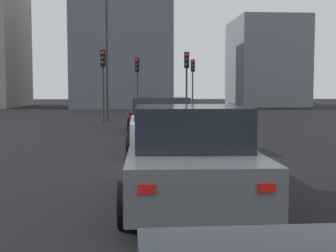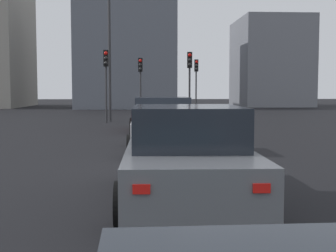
{
  "view_description": "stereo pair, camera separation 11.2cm",
  "coord_description": "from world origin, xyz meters",
  "px_view_note": "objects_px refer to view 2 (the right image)",
  "views": [
    {
      "loc": [
        -10.84,
        0.65,
        1.84
      ],
      "look_at": [
        -0.25,
        -0.07,
        1.01
      ],
      "focal_mm": 49.9,
      "sensor_mm": 36.0,
      "label": 1
    },
    {
      "loc": [
        -10.85,
        0.54,
        1.84
      ],
      "look_at": [
        -0.25,
        -0.07,
        1.01
      ],
      "focal_mm": 49.9,
      "sensor_mm": 36.0,
      "label": 2
    }
  ],
  "objects_px": {
    "traffic_light_far_right": "(140,75)",
    "street_lamp_kerbside": "(109,39)",
    "traffic_light_near_right": "(196,75)",
    "traffic_light_far_left": "(190,72)",
    "car_white_second": "(161,125)",
    "car_grey_third": "(186,156)",
    "traffic_light_near_left": "(106,71)",
    "car_maroon_lead": "(154,114)"
  },
  "relations": [
    {
      "from": "car_maroon_lead",
      "to": "traffic_light_near_left",
      "type": "relative_size",
      "value": 1.14
    },
    {
      "from": "traffic_light_far_right",
      "to": "car_grey_third",
      "type": "bearing_deg",
      "value": 5.86
    },
    {
      "from": "car_maroon_lead",
      "to": "traffic_light_far_left",
      "type": "xyz_separation_m",
      "value": [
        5.16,
        -2.19,
        2.14
      ]
    },
    {
      "from": "street_lamp_kerbside",
      "to": "traffic_light_near_left",
      "type": "bearing_deg",
      "value": 172.3
    },
    {
      "from": "car_maroon_lead",
      "to": "traffic_light_far_right",
      "type": "relative_size",
      "value": 1.17
    },
    {
      "from": "car_white_second",
      "to": "traffic_light_far_left",
      "type": "xyz_separation_m",
      "value": [
        12.71,
        -2.16,
        2.08
      ]
    },
    {
      "from": "traffic_light_far_left",
      "to": "street_lamp_kerbside",
      "type": "bearing_deg",
      "value": -91.71
    },
    {
      "from": "car_white_second",
      "to": "traffic_light_near_right",
      "type": "relative_size",
      "value": 1.08
    },
    {
      "from": "traffic_light_far_left",
      "to": "car_white_second",
      "type": "bearing_deg",
      "value": -6.15
    },
    {
      "from": "car_white_second",
      "to": "traffic_light_far_left",
      "type": "bearing_deg",
      "value": -9.41
    },
    {
      "from": "car_maroon_lead",
      "to": "traffic_light_far_left",
      "type": "bearing_deg",
      "value": -20.89
    },
    {
      "from": "traffic_light_far_left",
      "to": "car_grey_third",
      "type": "bearing_deg",
      "value": -2.6
    },
    {
      "from": "traffic_light_near_left",
      "to": "street_lamp_kerbside",
      "type": "height_order",
      "value": "street_lamp_kerbside"
    },
    {
      "from": "traffic_light_near_left",
      "to": "traffic_light_far_right",
      "type": "bearing_deg",
      "value": 153.58
    },
    {
      "from": "traffic_light_near_right",
      "to": "traffic_light_far_left",
      "type": "height_order",
      "value": "traffic_light_near_right"
    },
    {
      "from": "car_white_second",
      "to": "traffic_light_near_right",
      "type": "distance_m",
      "value": 21.72
    },
    {
      "from": "car_grey_third",
      "to": "traffic_light_far_right",
      "type": "xyz_separation_m",
      "value": [
        23.24,
        0.76,
        2.05
      ]
    },
    {
      "from": "traffic_light_far_right",
      "to": "car_white_second",
      "type": "bearing_deg",
      "value": 6.15
    },
    {
      "from": "car_maroon_lead",
      "to": "car_white_second",
      "type": "distance_m",
      "value": 7.55
    },
    {
      "from": "traffic_light_far_left",
      "to": "street_lamp_kerbside",
      "type": "distance_m",
      "value": 4.94
    },
    {
      "from": "car_grey_third",
      "to": "traffic_light_far_right",
      "type": "bearing_deg",
      "value": 2.96
    },
    {
      "from": "street_lamp_kerbside",
      "to": "car_white_second",
      "type": "bearing_deg",
      "value": -169.71
    },
    {
      "from": "traffic_light_near_right",
      "to": "traffic_light_far_right",
      "type": "height_order",
      "value": "traffic_light_near_right"
    },
    {
      "from": "car_white_second",
      "to": "street_lamp_kerbside",
      "type": "height_order",
      "value": "street_lamp_kerbside"
    },
    {
      "from": "traffic_light_far_right",
      "to": "street_lamp_kerbside",
      "type": "distance_m",
      "value": 4.57
    },
    {
      "from": "car_maroon_lead",
      "to": "traffic_light_far_right",
      "type": "bearing_deg",
      "value": 5.83
    },
    {
      "from": "car_grey_third",
      "to": "car_white_second",
      "type": "bearing_deg",
      "value": 2.2
    },
    {
      "from": "car_white_second",
      "to": "car_grey_third",
      "type": "xyz_separation_m",
      "value": [
        -6.34,
        -0.12,
        -0.01
      ]
    },
    {
      "from": "traffic_light_near_right",
      "to": "car_maroon_lead",
      "type": "bearing_deg",
      "value": -19.52
    },
    {
      "from": "car_grey_third",
      "to": "street_lamp_kerbside",
      "type": "height_order",
      "value": "street_lamp_kerbside"
    },
    {
      "from": "car_maroon_lead",
      "to": "traffic_light_far_left",
      "type": "height_order",
      "value": "traffic_light_far_left"
    },
    {
      "from": "car_grey_third",
      "to": "traffic_light_far_right",
      "type": "relative_size",
      "value": 1.24
    },
    {
      "from": "traffic_light_far_left",
      "to": "traffic_light_near_left",
      "type": "bearing_deg",
      "value": -79.3
    },
    {
      "from": "car_maroon_lead",
      "to": "car_grey_third",
      "type": "relative_size",
      "value": 0.95
    },
    {
      "from": "traffic_light_near_left",
      "to": "traffic_light_near_right",
      "type": "xyz_separation_m",
      "value": [
        9.19,
        -6.09,
        0.06
      ]
    },
    {
      "from": "street_lamp_kerbside",
      "to": "traffic_light_far_left",
      "type": "bearing_deg",
      "value": -95.23
    },
    {
      "from": "car_white_second",
      "to": "car_grey_third",
      "type": "distance_m",
      "value": 6.35
    },
    {
      "from": "traffic_light_near_left",
      "to": "traffic_light_far_left",
      "type": "bearing_deg",
      "value": 92.32
    },
    {
      "from": "car_grey_third",
      "to": "traffic_light_far_left",
      "type": "height_order",
      "value": "traffic_light_far_left"
    },
    {
      "from": "traffic_light_far_right",
      "to": "traffic_light_near_right",
      "type": "bearing_deg",
      "value": 140.45
    },
    {
      "from": "car_maroon_lead",
      "to": "car_grey_third",
      "type": "height_order",
      "value": "car_grey_third"
    },
    {
      "from": "traffic_light_near_right",
      "to": "traffic_light_near_left",
      "type": "bearing_deg",
      "value": -38.43
    }
  ]
}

